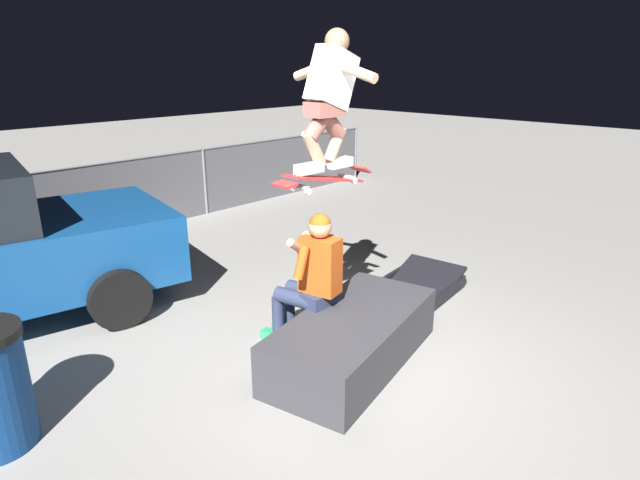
# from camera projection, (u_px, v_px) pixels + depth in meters

# --- Properties ---
(ground_plane) EXTENTS (40.00, 40.00, 0.00)m
(ground_plane) POSITION_uv_depth(u_px,v_px,m) (360.00, 371.00, 4.49)
(ground_plane) COLOR gray
(ledge_box_main) EXTENTS (1.89, 1.15, 0.45)m
(ledge_box_main) POSITION_uv_depth(u_px,v_px,m) (353.00, 339.00, 4.56)
(ledge_box_main) COLOR #38383D
(ledge_box_main) RESTS_ON ground
(person_sitting_on_ledge) EXTENTS (0.59, 0.78, 1.28)m
(person_sitting_on_ledge) POSITION_uv_depth(u_px,v_px,m) (310.00, 275.00, 4.67)
(person_sitting_on_ledge) COLOR #2D3856
(person_sitting_on_ledge) RESTS_ON ground
(skateboard) EXTENTS (1.02, 0.23, 0.16)m
(skateboard) POSITION_uv_depth(u_px,v_px,m) (324.00, 179.00, 4.47)
(skateboard) COLOR #B72D2D
(skater_airborne) EXTENTS (0.62, 0.89, 1.12)m
(skater_airborne) POSITION_uv_depth(u_px,v_px,m) (330.00, 94.00, 4.29)
(skater_airborne) COLOR white
(kicker_ramp) EXTENTS (1.07, 0.84, 0.31)m
(kicker_ramp) POSITION_uv_depth(u_px,v_px,m) (420.00, 286.00, 6.04)
(kicker_ramp) COLOR black
(kicker_ramp) RESTS_ON ground
(fence_back) EXTENTS (12.05, 0.05, 1.12)m
(fence_back) POSITION_uv_depth(u_px,v_px,m) (88.00, 201.00, 7.53)
(fence_back) COLOR slate
(fence_back) RESTS_ON ground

